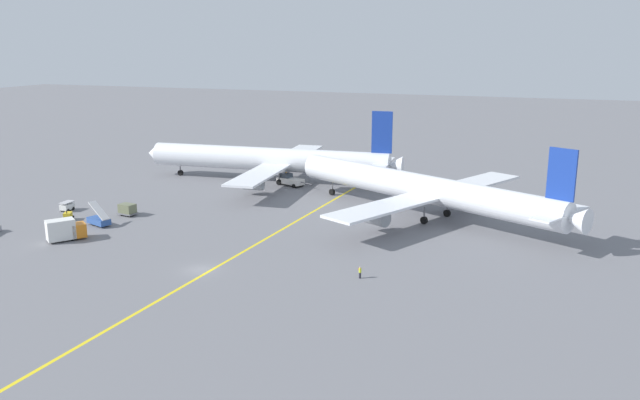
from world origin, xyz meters
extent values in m
plane|color=slate|center=(0.00, 0.00, 0.00)|extent=(600.00, 600.00, 0.00)
cube|color=yellow|center=(2.21, 10.00, 0.00)|extent=(9.49, 119.70, 0.01)
cylinder|color=white|center=(-14.73, 56.32, 5.01)|extent=(55.35, 9.04, 5.19)
cone|color=white|center=(-43.42, 54.30, 5.01)|extent=(3.13, 4.96, 4.78)
cone|color=white|center=(13.76, 58.32, 5.01)|extent=(3.88, 4.40, 4.16)
cube|color=white|center=(-11.98, 56.51, 4.23)|extent=(9.86, 49.86, 0.44)
cube|color=white|center=(11.27, 58.14, 5.53)|extent=(4.10, 13.19, 0.28)
cube|color=#193899|center=(10.97, 58.12, 12.05)|extent=(4.41, 0.67, 8.89)
cylinder|color=#999EA3|center=(-13.95, 70.28, 2.43)|extent=(4.37, 2.89, 2.60)
cylinder|color=#999EA3|center=(-12.00, 42.61, 2.43)|extent=(4.37, 2.89, 2.60)
cylinder|color=slate|center=(-10.74, 53.19, 1.66)|extent=(0.28, 0.28, 2.02)
cylinder|color=black|center=(-10.74, 53.19, 0.65)|extent=(1.34, 0.64, 1.30)
cylinder|color=slate|center=(-11.22, 59.97, 1.66)|extent=(0.28, 0.28, 2.02)
cylinder|color=black|center=(-11.22, 59.97, 0.65)|extent=(1.34, 0.64, 1.30)
cylinder|color=slate|center=(-36.72, 54.77, 1.66)|extent=(0.28, 0.28, 2.02)
cylinder|color=black|center=(-36.72, 54.77, 0.65)|extent=(1.34, 0.64, 1.30)
cylinder|color=white|center=(23.17, 38.10, 5.28)|extent=(52.19, 29.63, 4.97)
cone|color=white|center=(-2.88, 51.24, 5.28)|extent=(4.56, 5.34, 4.57)
cone|color=white|center=(49.04, 25.06, 5.28)|extent=(5.00, 5.17, 3.98)
cube|color=white|center=(25.67, 36.84, 4.53)|extent=(27.67, 46.43, 0.44)
cube|color=white|center=(46.81, 26.18, 5.78)|extent=(8.71, 13.05, 0.28)
cube|color=#193899|center=(46.54, 26.32, 11.68)|extent=(4.09, 2.30, 7.83)
cylinder|color=#999EA3|center=(30.92, 49.49, 2.73)|extent=(4.92, 4.21, 2.60)
cylinder|color=#999EA3|center=(18.63, 25.10, 2.73)|extent=(4.92, 4.21, 2.60)
cylinder|color=slate|center=(25.03, 33.36, 1.85)|extent=(0.28, 0.28, 2.39)
cylinder|color=black|center=(25.03, 33.36, 0.65)|extent=(1.41, 1.08, 1.30)
cylinder|color=slate|center=(28.09, 39.43, 1.85)|extent=(0.28, 0.28, 2.39)
cylinder|color=black|center=(28.09, 39.43, 0.65)|extent=(1.41, 1.08, 1.30)
cylinder|color=slate|center=(3.19, 48.18, 1.85)|extent=(0.28, 0.28, 2.39)
cylinder|color=black|center=(3.19, 48.18, 0.65)|extent=(1.41, 1.08, 1.30)
cube|color=white|center=(-8.21, 53.52, 1.06)|extent=(6.75, 4.73, 1.22)
cube|color=#333D47|center=(-9.48, 54.04, 2.12)|extent=(2.85, 2.74, 0.90)
cylinder|color=#4C4C51|center=(-3.83, 51.74, 1.18)|extent=(3.04, 1.39, 0.20)
sphere|color=orange|center=(-9.48, 54.04, 2.75)|extent=(0.24, 0.24, 0.24)
cylinder|color=black|center=(-10.77, 53.19, 0.45)|extent=(0.95, 0.62, 0.90)
cylinder|color=black|center=(-9.81, 55.55, 0.45)|extent=(0.95, 0.62, 0.90)
cylinder|color=black|center=(-6.61, 51.49, 0.45)|extent=(0.95, 0.62, 0.90)
cylinder|color=black|center=(-5.64, 53.86, 0.45)|extent=(0.95, 0.62, 0.90)
cube|color=gold|center=(-34.95, 14.51, 0.85)|extent=(1.87, 2.14, 1.10)
cylinder|color=black|center=(-34.71, 14.02, 1.65)|extent=(0.16, 0.16, 0.50)
cylinder|color=black|center=(-35.91, 14.87, 0.30)|extent=(0.44, 0.63, 0.60)
cylinder|color=black|center=(-34.65, 15.49, 0.30)|extent=(0.44, 0.63, 0.60)
cylinder|color=black|center=(-35.25, 13.53, 0.30)|extent=(0.44, 0.63, 0.60)
cylinder|color=black|center=(-33.99, 14.14, 0.30)|extent=(0.44, 0.63, 0.60)
cube|color=orange|center=(-25.85, 6.31, 1.40)|extent=(3.24, 3.21, 2.20)
cube|color=silver|center=(-27.47, 4.22, 1.90)|extent=(4.47, 4.79, 3.20)
cylinder|color=black|center=(-27.12, 5.81, 0.30)|extent=(0.53, 0.60, 0.60)
cylinder|color=black|center=(-26.02, 4.96, 0.30)|extent=(0.53, 0.60, 0.60)
cylinder|color=black|center=(-28.04, 4.63, 0.30)|extent=(0.53, 0.60, 0.60)
cylinder|color=black|center=(-26.93, 3.77, 0.30)|extent=(0.53, 0.60, 0.60)
cube|color=slate|center=(-26.89, 20.68, 0.43)|extent=(3.53, 2.72, 0.25)
cube|color=#666B4C|center=(-26.89, 20.68, 1.35)|extent=(3.10, 2.46, 1.60)
cylinder|color=black|center=(-26.03, 21.24, 0.30)|extent=(0.63, 0.30, 0.60)
cylinder|color=black|center=(-26.27, 19.86, 0.30)|extent=(0.63, 0.30, 0.60)
cylinder|color=black|center=(-27.50, 21.50, 0.30)|extent=(0.63, 0.30, 0.60)
cylinder|color=black|center=(-27.75, 20.12, 0.30)|extent=(0.63, 0.30, 0.60)
cube|color=#2D5199|center=(-27.61, 13.58, 0.80)|extent=(4.91, 3.40, 1.00)
cube|color=silver|center=(-27.33, 13.48, 2.70)|extent=(4.40, 2.73, 2.71)
cylinder|color=black|center=(-28.56, 13.17, 0.30)|extent=(0.63, 0.39, 0.60)
cylinder|color=black|center=(-28.08, 14.49, 0.30)|extent=(0.63, 0.39, 0.60)
cylinder|color=black|center=(-27.14, 12.67, 0.30)|extent=(0.63, 0.39, 0.60)
cylinder|color=black|center=(-26.67, 13.98, 0.30)|extent=(0.63, 0.39, 0.60)
cube|color=silver|center=(-39.57, 19.73, 0.80)|extent=(1.61, 2.66, 1.00)
cube|color=#B2B2B7|center=(-39.57, 19.73, 1.65)|extent=(1.69, 2.79, 0.12)
cylinder|color=black|center=(-38.84, 19.01, 0.30)|extent=(0.23, 0.61, 0.60)
cylinder|color=black|center=(-40.24, 18.95, 0.30)|extent=(0.23, 0.61, 0.60)
cylinder|color=black|center=(-38.91, 20.51, 0.30)|extent=(0.23, 0.61, 0.60)
cylinder|color=black|center=(-40.30, 20.45, 0.30)|extent=(0.23, 0.61, 0.60)
cylinder|color=black|center=(21.86, 4.38, 0.41)|extent=(0.28, 0.28, 0.82)
cylinder|color=#D1E02D|center=(21.86, 4.38, 1.11)|extent=(0.36, 0.36, 0.58)
sphere|color=tan|center=(21.86, 4.38, 1.51)|extent=(0.22, 0.22, 0.22)
cylinder|color=#F24C19|center=(21.59, 4.50, 1.23)|extent=(0.05, 0.05, 0.40)
camera|label=1|loc=(44.02, -73.85, 31.16)|focal=36.07mm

